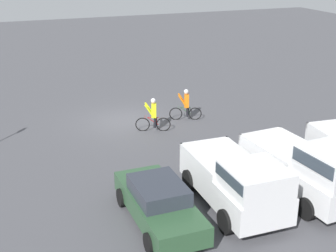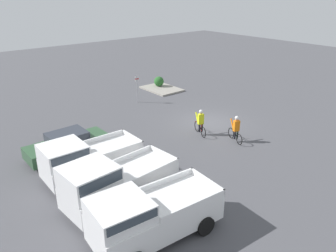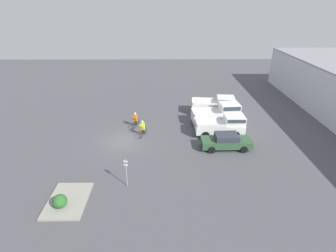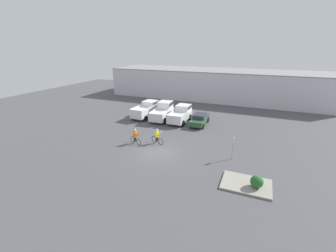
# 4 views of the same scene
# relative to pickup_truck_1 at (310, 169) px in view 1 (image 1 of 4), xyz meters

# --- Properties ---
(ground_plane) EXTENTS (80.00, 80.00, 0.00)m
(ground_plane) POSITION_rel_pickup_truck_1_xyz_m (4.02, -10.36, -1.19)
(ground_plane) COLOR #4C4C51
(pickup_truck_1) EXTENTS (2.55, 5.33, 2.34)m
(pickup_truck_1) POSITION_rel_pickup_truck_1_xyz_m (0.00, 0.00, 0.00)
(pickup_truck_1) COLOR white
(pickup_truck_1) RESTS_ON ground_plane
(pickup_truck_2) EXTENTS (2.29, 4.91, 2.14)m
(pickup_truck_2) POSITION_rel_pickup_truck_1_xyz_m (2.84, -0.15, -0.07)
(pickup_truck_2) COLOR white
(pickup_truck_2) RESTS_ON ground_plane
(sedan_0) EXTENTS (1.97, 4.64, 1.46)m
(sedan_0) POSITION_rel_pickup_truck_1_xyz_m (5.64, -0.44, -0.45)
(sedan_0) COLOR #2D5133
(sedan_0) RESTS_ON ground_plane
(cyclist_0) EXTENTS (1.67, 0.69, 1.74)m
(cyclist_0) POSITION_rel_pickup_truck_1_xyz_m (3.04, -8.42, -0.33)
(cyclist_0) COLOR black
(cyclist_0) RESTS_ON ground_plane
(cyclist_1) EXTENTS (1.64, 0.69, 1.71)m
(cyclist_1) POSITION_rel_pickup_truck_1_xyz_m (0.87, -9.37, -0.33)
(cyclist_1) COLOR black
(cyclist_1) RESTS_ON ground_plane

